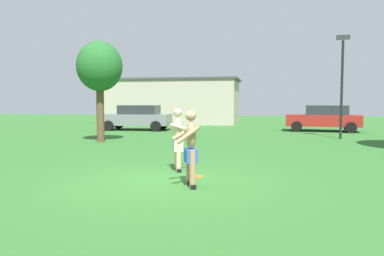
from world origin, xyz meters
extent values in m
plane|color=#2D6628|center=(0.00, 0.00, 0.00)|extent=(80.00, 80.00, 0.00)
cube|color=black|center=(-0.03, 1.42, 0.04)|extent=(0.20, 0.28, 0.09)
cylinder|color=#E0AD89|center=(-0.03, 1.42, 0.41)|extent=(0.13, 0.13, 0.82)
cube|color=black|center=(0.07, 1.17, 0.04)|extent=(0.20, 0.28, 0.09)
cylinder|color=#E0AD89|center=(0.07, 1.17, 0.41)|extent=(0.13, 0.13, 0.82)
cube|color=#B7B7BC|center=(0.02, 1.29, 0.67)|extent=(0.36, 0.42, 0.30)
ellipsoid|color=#E0AD89|center=(0.02, 1.29, 1.12)|extent=(0.33, 0.40, 0.59)
cylinder|color=#E0AD89|center=(0.03, 1.54, 1.15)|extent=(0.51, 0.41, 0.21)
cylinder|color=#E0AD89|center=(0.20, 1.12, 1.15)|extent=(0.57, 0.16, 0.24)
sphere|color=#E0AD89|center=(0.02, 1.29, 1.53)|extent=(0.23, 0.23, 0.23)
cone|color=#194CA5|center=(0.02, 1.29, 1.60)|extent=(0.31, 0.31, 0.12)
cube|color=black|center=(0.77, -0.58, 0.04)|extent=(0.20, 0.28, 0.09)
cylinder|color=tan|center=(0.77, -0.58, 0.41)|extent=(0.13, 0.13, 0.81)
cube|color=black|center=(0.63, -0.22, 0.04)|extent=(0.20, 0.28, 0.09)
cylinder|color=tan|center=(0.63, -0.22, 0.41)|extent=(0.13, 0.13, 0.81)
cube|color=blue|center=(0.70, -0.40, 0.67)|extent=(0.37, 0.44, 0.29)
ellipsoid|color=tan|center=(0.70, -0.40, 1.11)|extent=(0.34, 0.42, 0.59)
cylinder|color=tan|center=(0.70, -0.66, 1.14)|extent=(0.50, 0.31, 0.39)
cylinder|color=tan|center=(0.52, -0.21, 1.14)|extent=(0.53, 0.30, 0.35)
sphere|color=tan|center=(0.70, -0.40, 1.52)|extent=(0.23, 0.23, 0.23)
cylinder|color=orange|center=(0.66, 0.59, 0.01)|extent=(0.27, 0.27, 0.03)
cube|color=slate|center=(-5.78, 14.46, 0.67)|extent=(4.36, 1.96, 0.70)
cube|color=#282D33|center=(-5.58, 14.47, 1.30)|extent=(2.47, 1.67, 0.56)
cylinder|color=black|center=(-7.25, 13.50, 0.32)|extent=(0.65, 0.24, 0.64)
cylinder|color=black|center=(-7.32, 15.30, 0.32)|extent=(0.65, 0.24, 0.64)
cylinder|color=black|center=(-4.24, 13.62, 0.32)|extent=(0.65, 0.24, 0.64)
cylinder|color=black|center=(-4.31, 15.42, 0.32)|extent=(0.65, 0.24, 0.64)
cube|color=maroon|center=(5.71, 15.71, 0.67)|extent=(4.48, 2.28, 0.70)
cube|color=#282D33|center=(5.91, 15.69, 1.30)|extent=(2.57, 1.85, 0.56)
cylinder|color=black|center=(4.12, 14.99, 0.32)|extent=(0.66, 0.29, 0.64)
cylinder|color=black|center=(4.32, 16.78, 0.32)|extent=(0.66, 0.29, 0.64)
cylinder|color=black|center=(7.11, 14.64, 0.32)|extent=(0.66, 0.29, 0.64)
cylinder|color=black|center=(7.31, 16.43, 0.32)|extent=(0.66, 0.29, 0.64)
cylinder|color=black|center=(5.87, 11.02, 2.36)|extent=(0.12, 0.12, 4.73)
cube|color=#333338|center=(5.87, 11.02, 4.88)|extent=(0.60, 0.24, 0.20)
cube|color=#B2A893|center=(-5.28, 22.56, 1.76)|extent=(10.45, 5.30, 3.51)
cube|color=#3F3F44|center=(-5.28, 22.56, 3.59)|extent=(10.87, 5.51, 0.16)
cylinder|color=brown|center=(-5.01, 7.52, 1.30)|extent=(0.34, 0.34, 2.61)
ellipsoid|color=#236028|center=(-5.01, 7.52, 3.38)|extent=(2.03, 2.03, 2.21)
camera|label=1|loc=(2.25, -8.20, 1.83)|focal=35.10mm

